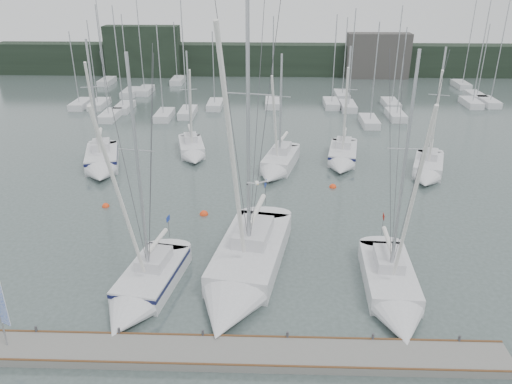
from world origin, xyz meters
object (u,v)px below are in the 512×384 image
sailboat_near_right (394,296)px  sailboat_mid_e (427,171)px  sailboat_mid_a (102,163)px  buoy_c (106,206)px  sailboat_near_center (241,277)px  sailboat_mid_b (192,152)px  sailboat_near_left (142,291)px  sailboat_mid_d (342,158)px  buoy_a (204,215)px  buoy_b (333,187)px  sailboat_mid_c (277,166)px

sailboat_near_right → sailboat_mid_e: sailboat_near_right is taller
sailboat_mid_a → buoy_c: sailboat_mid_a is taller
sailboat_near_center → sailboat_mid_a: size_ratio=1.48×
sailboat_mid_b → sailboat_mid_e: (20.77, -4.34, 0.03)m
sailboat_mid_e → sailboat_near_left: bearing=-119.6°
sailboat_near_center → sailboat_mid_b: sailboat_near_center is taller
sailboat_near_right → sailboat_mid_d: (-0.13, 20.79, 0.05)m
buoy_a → sailboat_mid_d: bearing=43.4°
sailboat_near_center → buoy_b: 15.61m
sailboat_near_right → sailboat_mid_a: bearing=141.9°
sailboat_mid_b → sailboat_mid_d: 13.97m
sailboat_near_center → buoy_b: (6.64, 14.11, -0.62)m
sailboat_near_center → sailboat_mid_c: (2.09, 17.36, -0.06)m
buoy_a → sailboat_near_right: bearing=-41.7°
sailboat_mid_b → sailboat_mid_e: size_ratio=0.90×
sailboat_mid_e → buoy_b: bearing=-144.6°
buoy_c → buoy_b: bearing=13.5°
sailboat_mid_d → sailboat_mid_e: 7.45m
sailboat_mid_b → buoy_a: size_ratio=16.80×
sailboat_mid_c → sailboat_mid_a: bearing=-165.7°
sailboat_near_left → sailboat_mid_e: 27.05m
sailboat_near_right → sailboat_mid_e: bearing=72.1°
sailboat_mid_a → sailboat_mid_d: (21.37, 2.23, -0.09)m
sailboat_near_left → sailboat_mid_c: 20.17m
sailboat_near_left → sailboat_mid_a: sailboat_near_left is taller
sailboat_mid_d → sailboat_near_center: bearing=-102.6°
sailboat_near_left → sailboat_mid_d: bearing=67.6°
sailboat_mid_a → sailboat_mid_b: sailboat_mid_a is taller
sailboat_mid_b → sailboat_mid_e: sailboat_mid_e is taller
sailboat_mid_c → sailboat_mid_e: sailboat_mid_e is taller
sailboat_mid_a → buoy_b: bearing=-24.3°
sailboat_near_center → buoy_c: bearing=147.5°
sailboat_mid_a → sailboat_mid_d: 21.49m
sailboat_mid_e → sailboat_mid_a: bearing=-162.8°
sailboat_near_center → sailboat_mid_a: 21.80m
sailboat_mid_c → buoy_c: size_ratio=19.84×
buoy_a → sailboat_near_left: bearing=-100.9°
sailboat_mid_b → sailboat_near_right: bearing=-71.0°
buoy_a → buoy_b: (9.88, 5.28, 0.00)m
sailboat_near_right → buoy_b: 15.50m
sailboat_near_center → sailboat_near_left: bearing=-154.3°
buoy_a → buoy_c: 7.61m
buoy_a → sailboat_near_center: bearing=-69.9°
sailboat_near_left → sailboat_near_right: bearing=10.5°
sailboat_near_left → sailboat_mid_b: sailboat_near_left is taller
sailboat_mid_c → sailboat_mid_d: 6.31m
sailboat_mid_a → buoy_b: size_ratio=20.79×
sailboat_mid_c → buoy_c: bearing=-136.1°
sailboat_mid_b → buoy_b: 14.27m
sailboat_mid_b → buoy_c: bearing=-127.1°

